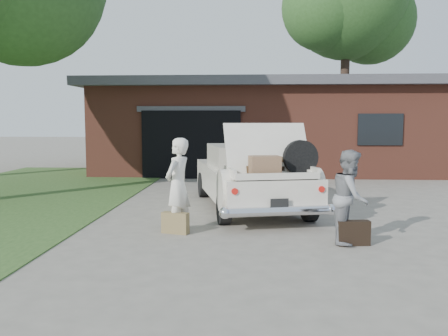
{
  "coord_description": "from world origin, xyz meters",
  "views": [
    {
      "loc": [
        0.46,
        -7.25,
        1.9
      ],
      "look_at": [
        0.0,
        0.6,
        1.1
      ],
      "focal_mm": 38.0,
      "sensor_mm": 36.0,
      "label": 1
    }
  ],
  "objects": [
    {
      "name": "ground",
      "position": [
        0.0,
        0.0,
        0.0
      ],
      "size": [
        90.0,
        90.0,
        0.0
      ],
      "primitive_type": "plane",
      "color": "gray",
      "rests_on": "ground"
    },
    {
      "name": "house",
      "position": [
        0.98,
        11.47,
        1.67
      ],
      "size": [
        12.8,
        7.8,
        3.3
      ],
      "color": "brown",
      "rests_on": "ground"
    },
    {
      "name": "tree_right",
      "position": [
        5.15,
        16.93,
        7.43
      ],
      "size": [
        6.73,
        5.85,
        10.69
      ],
      "color": "#38281E",
      "rests_on": "ground"
    },
    {
      "name": "sedan",
      "position": [
        0.42,
        2.9,
        0.7
      ],
      "size": [
        2.83,
        5.03,
        1.84
      ],
      "rotation": [
        0.0,
        0.0,
        0.22
      ],
      "color": "beige",
      "rests_on": "ground"
    },
    {
      "name": "woman_left",
      "position": [
        -0.79,
        0.65,
        0.8
      ],
      "size": [
        0.57,
        0.68,
        1.6
      ],
      "primitive_type": "imported",
      "rotation": [
        0.0,
        0.0,
        -1.95
      ],
      "color": "silver",
      "rests_on": "ground"
    },
    {
      "name": "woman_right",
      "position": [
        1.98,
        0.04,
        0.72
      ],
      "size": [
        0.73,
        0.84,
        1.45
      ],
      "primitive_type": "imported",
      "rotation": [
        0.0,
        0.0,
        1.27
      ],
      "color": "gray",
      "rests_on": "ground"
    },
    {
      "name": "suitcase_left",
      "position": [
        -0.81,
        0.49,
        0.18
      ],
      "size": [
        0.48,
        0.27,
        0.36
      ],
      "primitive_type": "cube",
      "rotation": [
        0.0,
        0.0,
        -0.29
      ],
      "color": "olive",
      "rests_on": "ground"
    },
    {
      "name": "suitcase_right",
      "position": [
        2.01,
        -0.09,
        0.19
      ],
      "size": [
        0.51,
        0.22,
        0.38
      ],
      "primitive_type": "cube",
      "rotation": [
        0.0,
        0.0,
        0.13
      ],
      "color": "black",
      "rests_on": "ground"
    }
  ]
}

